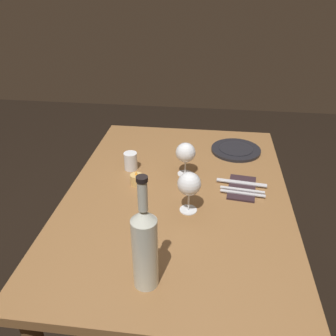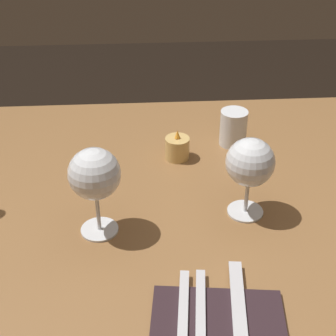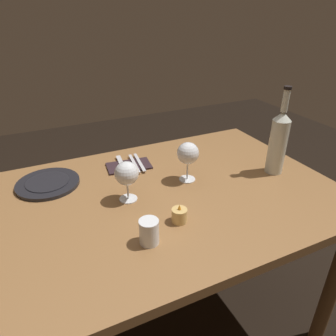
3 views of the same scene
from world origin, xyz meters
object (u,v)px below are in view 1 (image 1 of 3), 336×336
(wine_glass_left, at_px, (186,153))
(wine_bottle, at_px, (145,246))
(water_tumbler, at_px, (131,162))
(votive_candle, at_px, (136,180))
(wine_glass_right, at_px, (189,185))
(folded_napkin, at_px, (242,188))
(dinner_plate, at_px, (236,150))
(fork_inner, at_px, (242,190))
(table_knife, at_px, (242,183))
(fork_outer, at_px, (243,193))

(wine_glass_left, relative_size, wine_bottle, 0.42)
(water_tumbler, xyz_separation_m, votive_candle, (-0.13, -0.05, -0.01))
(wine_glass_right, bearing_deg, wine_bottle, 165.35)
(wine_glass_left, bearing_deg, folded_napkin, -109.49)
(dinner_plate, xyz_separation_m, folded_napkin, (-0.34, -0.01, -0.00))
(votive_candle, bearing_deg, dinner_plate, -49.69)
(dinner_plate, bearing_deg, water_tumbler, 116.15)
(wine_glass_left, relative_size, votive_candle, 2.27)
(water_tumbler, xyz_separation_m, fork_inner, (-0.13, -0.49, -0.03))
(fork_inner, bearing_deg, wine_glass_right, 126.03)
(wine_glass_left, relative_size, dinner_plate, 0.62)
(folded_napkin, height_order, table_knife, table_knife)
(wine_bottle, height_order, folded_napkin, wine_bottle)
(wine_bottle, relative_size, votive_candle, 5.44)
(wine_glass_left, distance_m, water_tumbler, 0.26)
(wine_glass_right, xyz_separation_m, wine_bottle, (-0.37, 0.10, 0.03))
(wine_glass_right, xyz_separation_m, fork_outer, (0.13, -0.21, -0.11))
(votive_candle, xyz_separation_m, folded_napkin, (0.02, -0.44, -0.02))
(water_tumbler, distance_m, fork_outer, 0.52)
(votive_candle, height_order, dinner_plate, votive_candle)
(water_tumbler, xyz_separation_m, table_knife, (-0.08, -0.49, -0.03))
(votive_candle, height_order, fork_outer, votive_candle)
(votive_candle, relative_size, table_knife, 0.32)
(wine_glass_right, height_order, votive_candle, wine_glass_right)
(wine_glass_left, xyz_separation_m, fork_outer, (-0.14, -0.24, -0.10))
(dinner_plate, relative_size, fork_inner, 1.36)
(folded_napkin, xyz_separation_m, fork_inner, (-0.03, 0.00, 0.01))
(table_knife, bearing_deg, fork_outer, 180.00)
(wine_glass_left, height_order, folded_napkin, wine_glass_left)
(wine_glass_left, distance_m, votive_candle, 0.24)
(votive_candle, xyz_separation_m, dinner_plate, (0.37, -0.43, -0.02))
(wine_bottle, relative_size, fork_inner, 2.02)
(votive_candle, height_order, fork_inner, votive_candle)
(wine_bottle, bearing_deg, fork_outer, -31.75)
(fork_outer, bearing_deg, votive_candle, 86.52)
(fork_inner, distance_m, fork_outer, 0.03)
(wine_glass_right, relative_size, fork_outer, 0.91)
(wine_glass_right, bearing_deg, wine_glass_left, 7.43)
(votive_candle, relative_size, fork_inner, 0.37)
(water_tumbler, relative_size, fork_outer, 0.44)
(folded_napkin, distance_m, fork_inner, 0.03)
(votive_candle, relative_size, fork_outer, 0.37)
(wine_bottle, distance_m, fork_inner, 0.62)
(wine_glass_left, relative_size, water_tumbler, 1.90)
(wine_bottle, height_order, table_knife, wine_bottle)
(wine_glass_left, height_order, wine_bottle, wine_bottle)
(folded_napkin, relative_size, fork_inner, 1.12)
(votive_candle, relative_size, folded_napkin, 0.33)
(wine_bottle, xyz_separation_m, water_tumbler, (0.65, 0.19, -0.11))
(fork_inner, xyz_separation_m, fork_outer, (-0.03, 0.00, 0.00))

